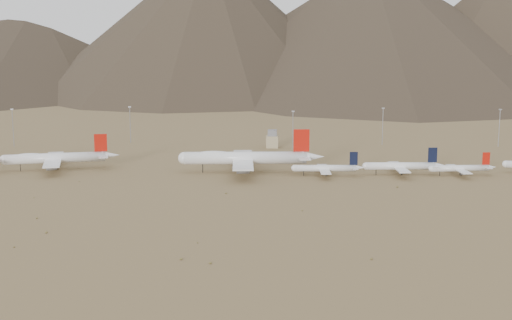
# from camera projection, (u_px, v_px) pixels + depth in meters

# --- Properties ---
(ground) EXTENTS (3000.00, 3000.00, 0.00)m
(ground) POSITION_uv_depth(u_px,v_px,m) (204.00, 184.00, 362.73)
(ground) COLOR #937A4C
(ground) RESTS_ON ground
(widebody_centre) EXTENTS (63.80, 50.52, 19.48)m
(widebody_centre) POSITION_uv_depth(u_px,v_px,m) (56.00, 158.00, 400.10)
(widebody_centre) COLOR white
(widebody_centre) RESTS_ON ground
(widebody_east) EXTENTS (80.52, 62.19, 23.93)m
(widebody_east) POSITION_uv_depth(u_px,v_px,m) (246.00, 158.00, 391.48)
(widebody_east) COLOR white
(widebody_east) RESTS_ON ground
(narrowbody_a) EXTENTS (39.79, 28.59, 13.13)m
(narrowbody_a) POSITION_uv_depth(u_px,v_px,m) (327.00, 168.00, 382.61)
(narrowbody_a) COLOR white
(narrowbody_a) RESTS_ON ground
(narrowbody_b) EXTENTS (45.20, 32.56, 14.91)m
(narrowbody_b) POSITION_uv_depth(u_px,v_px,m) (402.00, 166.00, 385.72)
(narrowbody_b) COLOR white
(narrowbody_b) RESTS_ON ground
(narrowbody_c) EXTENTS (37.54, 27.32, 12.45)m
(narrowbody_c) POSITION_uv_depth(u_px,v_px,m) (461.00, 168.00, 383.87)
(narrowbody_c) COLOR white
(narrowbody_c) RESTS_ON ground
(control_tower) EXTENTS (8.00, 8.00, 12.00)m
(control_tower) POSITION_uv_depth(u_px,v_px,m) (272.00, 140.00, 477.80)
(control_tower) COLOR tan
(control_tower) RESTS_ON ground
(mast_far_west) EXTENTS (2.00, 0.60, 25.70)m
(mast_far_west) POSITION_uv_depth(u_px,v_px,m) (13.00, 126.00, 481.28)
(mast_far_west) COLOR gray
(mast_far_west) RESTS_ON ground
(mast_west) EXTENTS (2.00, 0.60, 25.70)m
(mast_west) POSITION_uv_depth(u_px,v_px,m) (130.00, 123.00, 497.05)
(mast_west) COLOR gray
(mast_west) RESTS_ON ground
(mast_centre) EXTENTS (2.00, 0.60, 25.70)m
(mast_centre) POSITION_uv_depth(u_px,v_px,m) (293.00, 128.00, 468.75)
(mast_centre) COLOR gray
(mast_centre) RESTS_ON ground
(mast_east) EXTENTS (2.00, 0.60, 25.70)m
(mast_east) POSITION_uv_depth(u_px,v_px,m) (383.00, 124.00, 488.11)
(mast_east) COLOR gray
(mast_east) RESTS_ON ground
(mast_far_east) EXTENTS (2.00, 0.60, 25.70)m
(mast_far_east) POSITION_uv_depth(u_px,v_px,m) (499.00, 126.00, 480.17)
(mast_far_east) COLOR gray
(mast_far_east) RESTS_ON ground
(desert_scrub) EXTENTS (434.58, 174.88, 0.90)m
(desert_scrub) POSITION_uv_depth(u_px,v_px,m) (258.00, 232.00, 273.99)
(desert_scrub) COLOR olive
(desert_scrub) RESTS_ON ground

